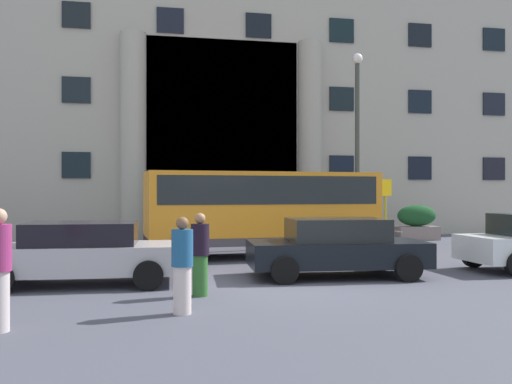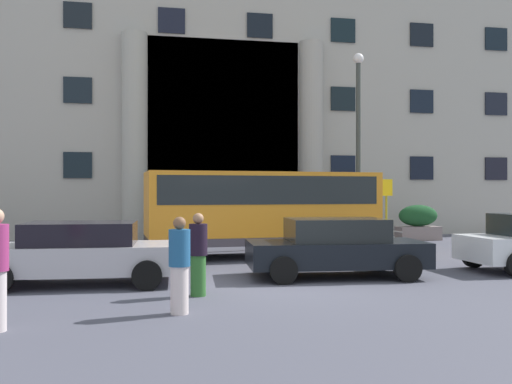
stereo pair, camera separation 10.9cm
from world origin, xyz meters
name	(u,v)px [view 2 (the right image)]	position (x,y,z in m)	size (l,w,h in m)	color
ground_plane	(288,289)	(0.00, 0.00, -0.06)	(80.00, 64.00, 0.12)	#474855
office_building_facade	(206,93)	(0.00, 17.46, 7.19)	(34.32, 9.80, 14.39)	#AAA59A
orange_minibus	(262,206)	(0.54, 5.50, 1.59)	(7.28, 3.05, 2.64)	orange
bus_stop_sign	(386,205)	(5.55, 7.39, 1.55)	(0.44, 0.08, 2.49)	#99971E
hedge_planter_entrance_right	(176,227)	(-1.88, 10.52, 0.65)	(2.05, 1.00, 1.36)	slate
hedge_planter_far_east	(418,223)	(8.21, 10.18, 0.72)	(1.80, 0.78, 1.49)	gray
hedge_planter_east	(310,226)	(3.53, 10.38, 0.62)	(1.69, 0.94, 1.28)	#705F5D
parked_sedan_second	(81,252)	(-4.40, 1.03, 0.71)	(4.38, 2.21, 1.37)	#B4B0B7
parked_sedan_far	(336,247)	(1.44, 1.05, 0.72)	(4.29, 2.30, 1.40)	black
motorcycle_near_kerb	(378,247)	(3.51, 3.40, 0.46)	(2.01, 0.56, 0.89)	black
pedestrian_child_trailing	(179,265)	(-2.45, -2.35, 0.81)	(0.36, 0.36, 1.62)	silver
pedestrian_woman_with_bag	(198,254)	(-2.00, -0.79, 0.81)	(0.36, 0.36, 1.62)	#2C6229
lamppost_plaza_centre	(358,133)	(4.88, 8.46, 4.27)	(0.40, 0.40, 7.30)	#383E39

